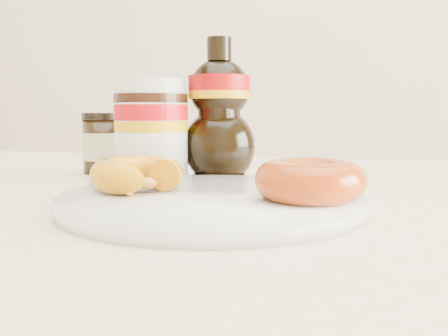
% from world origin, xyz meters
% --- Properties ---
extents(dining_table, '(1.40, 0.90, 0.75)m').
position_xyz_m(dining_table, '(0.00, 0.10, 0.67)').
color(dining_table, '#FAE2BE').
rests_on(dining_table, ground).
extents(plate, '(0.30, 0.30, 0.01)m').
position_xyz_m(plate, '(0.04, -0.02, 0.76)').
color(plate, white).
rests_on(plate, dining_table).
extents(donut_bitten, '(0.10, 0.10, 0.03)m').
position_xyz_m(donut_bitten, '(-0.04, -0.02, 0.78)').
color(donut_bitten, orange).
rests_on(donut_bitten, plate).
extents(donut_whole, '(0.12, 0.12, 0.04)m').
position_xyz_m(donut_whole, '(0.14, -0.03, 0.78)').
color(donut_whole, '#993809').
rests_on(donut_whole, plate).
extents(nutella_jar, '(0.10, 0.10, 0.14)m').
position_xyz_m(nutella_jar, '(-0.08, 0.13, 0.82)').
color(nutella_jar, white).
rests_on(nutella_jar, dining_table).
extents(syrup_bottle, '(0.13, 0.12, 0.19)m').
position_xyz_m(syrup_bottle, '(0.00, 0.18, 0.85)').
color(syrup_bottle, black).
rests_on(syrup_bottle, dining_table).
extents(dark_jar, '(0.06, 0.06, 0.09)m').
position_xyz_m(dark_jar, '(-0.19, 0.21, 0.80)').
color(dark_jar, black).
rests_on(dark_jar, dining_table).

